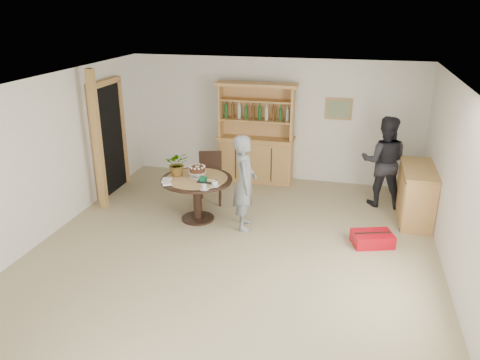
% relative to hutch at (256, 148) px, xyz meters
% --- Properties ---
extents(ground, '(7.00, 7.00, 0.00)m').
position_rel_hutch_xyz_m(ground, '(0.30, -3.24, -0.69)').
color(ground, tan).
rests_on(ground, ground).
extents(room_shell, '(6.04, 7.04, 2.52)m').
position_rel_hutch_xyz_m(room_shell, '(0.30, -3.23, 1.05)').
color(room_shell, white).
rests_on(room_shell, ground).
extents(doorway, '(0.13, 1.10, 2.18)m').
position_rel_hutch_xyz_m(doorway, '(-2.63, -1.24, 0.42)').
color(doorway, black).
rests_on(doorway, ground).
extents(pine_post, '(0.12, 0.12, 2.50)m').
position_rel_hutch_xyz_m(pine_post, '(-2.40, -2.04, 0.56)').
color(pine_post, tan).
rests_on(pine_post, ground).
extents(hutch, '(1.62, 0.54, 2.04)m').
position_rel_hutch_xyz_m(hutch, '(0.00, 0.00, 0.00)').
color(hutch, tan).
rests_on(hutch, ground).
extents(sideboard, '(0.54, 1.26, 0.94)m').
position_rel_hutch_xyz_m(sideboard, '(3.04, -1.24, -0.22)').
color(sideboard, tan).
rests_on(sideboard, ground).
extents(dining_table, '(1.20, 1.20, 0.76)m').
position_rel_hutch_xyz_m(dining_table, '(-0.58, -2.11, -0.08)').
color(dining_table, black).
rests_on(dining_table, ground).
extents(dining_chair, '(0.51, 0.51, 0.95)m').
position_rel_hutch_xyz_m(dining_chair, '(-0.60, -1.29, -0.15)').
color(dining_chair, black).
rests_on(dining_chair, ground).
extents(birthday_cake, '(0.30, 0.30, 0.20)m').
position_rel_hutch_xyz_m(birthday_cake, '(-0.58, -2.06, 0.19)').
color(birthday_cake, white).
rests_on(birthday_cake, dining_table).
extents(flower_vase, '(0.47, 0.44, 0.42)m').
position_rel_hutch_xyz_m(flower_vase, '(-0.93, -2.06, 0.28)').
color(flower_vase, '#3F7233').
rests_on(flower_vase, dining_table).
extents(gift_tray, '(0.30, 0.20, 0.08)m').
position_rel_hutch_xyz_m(gift_tray, '(-0.36, -2.24, 0.10)').
color(gift_tray, black).
rests_on(gift_tray, dining_table).
extents(coffee_cup_a, '(0.15, 0.15, 0.09)m').
position_rel_hutch_xyz_m(coffee_cup_a, '(-0.18, -2.39, 0.11)').
color(coffee_cup_a, silver).
rests_on(coffee_cup_a, dining_table).
extents(coffee_cup_b, '(0.15, 0.15, 0.08)m').
position_rel_hutch_xyz_m(coffee_cup_b, '(-0.30, -2.56, 0.11)').
color(coffee_cup_b, silver).
rests_on(coffee_cup_b, dining_table).
extents(napkins, '(0.24, 0.33, 0.03)m').
position_rel_hutch_xyz_m(napkins, '(-0.99, -2.43, 0.09)').
color(napkins, white).
rests_on(napkins, dining_table).
extents(teen_boy, '(0.50, 0.65, 1.59)m').
position_rel_hutch_xyz_m(teen_boy, '(0.27, -2.21, 0.10)').
color(teen_boy, slate).
rests_on(teen_boy, ground).
extents(adult_person, '(0.83, 0.65, 1.67)m').
position_rel_hutch_xyz_m(adult_person, '(2.49, -0.70, 0.14)').
color(adult_person, black).
rests_on(adult_person, ground).
extents(red_suitcase, '(0.69, 0.57, 0.21)m').
position_rel_hutch_xyz_m(red_suitcase, '(2.33, -2.34, -0.59)').
color(red_suitcase, red).
rests_on(red_suitcase, ground).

